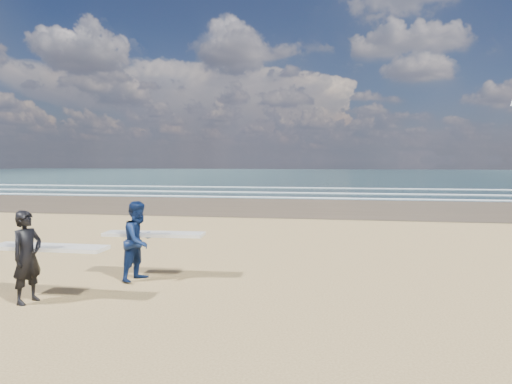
# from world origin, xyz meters

# --- Properties ---
(ocean) EXTENTS (220.00, 100.00, 0.02)m
(ocean) POSITION_xyz_m (20.00, 72.00, 0.01)
(ocean) COLOR #183135
(ocean) RESTS_ON ground
(surfer_near) EXTENTS (2.20, 0.95, 1.67)m
(surfer_near) POSITION_xyz_m (-0.85, -0.44, 0.85)
(surfer_near) COLOR black
(surfer_near) RESTS_ON ground
(surfer_far) EXTENTS (2.23, 1.16, 1.70)m
(surfer_far) POSITION_xyz_m (0.46, 1.34, 0.86)
(surfer_far) COLOR #0D1E4A
(surfer_far) RESTS_ON ground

